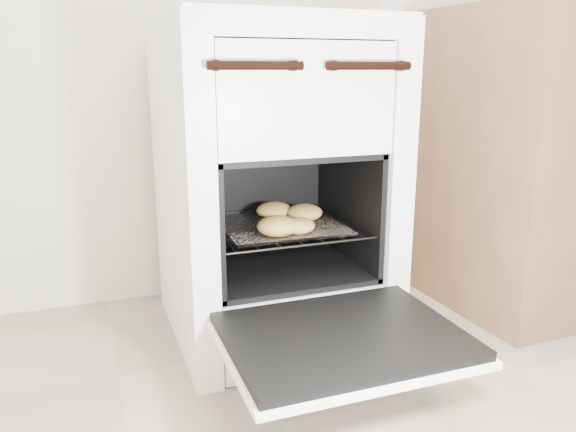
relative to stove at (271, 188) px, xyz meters
name	(u,v)px	position (x,y,z in m)	size (l,w,h in m)	color
stove	(271,188)	(0.00, 0.00, 0.00)	(0.59, 0.66, 0.91)	white
oven_door	(343,339)	(0.00, -0.50, -0.25)	(0.53, 0.41, 0.04)	black
oven_rack	(279,226)	(0.00, -0.07, -0.10)	(0.43, 0.41, 0.01)	black
foil_sheet	(281,226)	(0.00, -0.08, -0.09)	(0.33, 0.30, 0.01)	white
baked_rolls	(285,219)	(0.00, -0.11, -0.06)	(0.26, 0.31, 0.05)	#D8AF56
counter	(569,156)	(1.09, -0.04, 0.04)	(0.97, 0.65, 0.97)	brown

